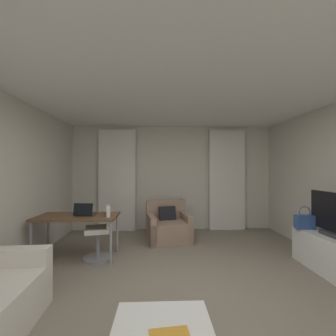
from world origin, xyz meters
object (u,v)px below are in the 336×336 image
Objects in this scene: armchair at (168,227)px; handbag_primary at (305,221)px; tv_console at (336,256)px; desk_chair at (100,236)px; laptop at (85,213)px; tv_flatscreen at (334,216)px; desk at (78,219)px.

armchair is 2.54m from handbag_primary.
armchair is 2.89m from tv_console.
desk_chair is 0.67× the size of tv_console.
tv_flatscreen reaches higher than laptop.
armchair is 2.92m from tv_flatscreen.
tv_console is 0.63m from handbag_primary.
tv_flatscreen is 0.48m from handbag_primary.
handbag_primary is (3.38, -0.27, 0.27)m from desk_chair.
tv_flatscreen reaches higher than desk_chair.
tv_console is at bearing -11.37° from desk.
laptop is at bearing -7.99° from desk.
tv_flatscreen is at bearing -11.09° from desk_chair.
desk_chair is at bearing -7.46° from desk.
tv_flatscreen is 2.49× the size of handbag_primary.
tv_console is 1.44× the size of tv_flatscreen.
armchair is 1.80m from laptop.
armchair is at bearing 144.82° from tv_flatscreen.
handbag_primary is at bearing -4.52° from desk_chair.
desk_chair reaches higher than tv_console.
desk is at bearing 169.27° from tv_flatscreen.
laptop reaches higher than tv_console.
desk is at bearing 168.63° from tv_console.
laptop is 0.26× the size of tv_console.
desk_chair is 2.60× the size of laptop.
tv_flatscreen is (2.34, -1.65, 0.55)m from armchair.
desk_chair is at bearing -7.21° from laptop.
armchair reaches higher than desk.
handbag_primary is (2.19, -1.22, 0.38)m from armchair.
desk_chair is (-1.19, -0.96, 0.11)m from armchair.
desk is at bearing 172.01° from laptop.
tv_flatscreen is at bearing -70.37° from handbag_primary.
tv_console is at bearing -11.49° from laptop.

